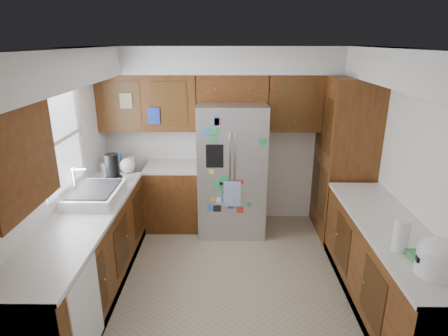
{
  "coord_description": "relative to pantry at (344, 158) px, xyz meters",
  "views": [
    {
      "loc": [
        -0.06,
        -3.63,
        2.57
      ],
      "look_at": [
        -0.1,
        0.35,
        1.21
      ],
      "focal_mm": 30.0,
      "sensor_mm": 36.0,
      "label": 1
    }
  ],
  "objects": [
    {
      "name": "paper_towel",
      "position": [
        -0.13,
        -2.05,
        -0.01
      ],
      "size": [
        0.13,
        0.13,
        0.28
      ],
      "primitive_type": "cylinder",
      "color": "white",
      "rests_on": "right_counter_run"
    },
    {
      "name": "sink_assembly",
      "position": [
        -3.0,
        -1.05,
        -0.09
      ],
      "size": [
        0.52,
        0.7,
        0.37
      ],
      "color": "white",
      "rests_on": "left_counter_run"
    },
    {
      "name": "right_counter_run",
      "position": [
        0.0,
        -1.62,
        -0.65
      ],
      "size": [
        0.63,
        2.25,
        0.92
      ],
      "color": "#45220D",
      "rests_on": "ground"
    },
    {
      "name": "left_counter_clutter",
      "position": [
        -2.95,
        -0.33,
        -0.02
      ],
      "size": [
        0.39,
        0.92,
        0.38
      ],
      "color": "black",
      "rests_on": "left_counter_run"
    },
    {
      "name": "left_counter_run",
      "position": [
        -2.86,
        -1.12,
        -0.65
      ],
      "size": [
        1.36,
        3.2,
        0.92
      ],
      "color": "#45220D",
      "rests_on": "ground"
    },
    {
      "name": "fridge_top_items",
      "position": [
        -1.49,
        0.25,
        1.2
      ],
      "size": [
        0.73,
        0.29,
        0.27
      ],
      "color": "#213EBE",
      "rests_on": "bridge_cabinet"
    },
    {
      "name": "room_shell",
      "position": [
        -1.61,
        -0.79,
        0.75
      ],
      "size": [
        3.64,
        3.24,
        2.52
      ],
      "color": "white",
      "rests_on": "ground"
    },
    {
      "name": "floor",
      "position": [
        -1.5,
        -1.15,
        -1.07
      ],
      "size": [
        3.6,
        3.6,
        0.0
      ],
      "primitive_type": "plane",
      "color": "tan",
      "rests_on": "ground"
    },
    {
      "name": "rice_cooker",
      "position": [
        -0.0,
        -2.38,
        -0.01
      ],
      "size": [
        0.32,
        0.31,
        0.27
      ],
      "color": "white",
      "rests_on": "right_counter_run"
    },
    {
      "name": "bridge_cabinet",
      "position": [
        -1.5,
        0.28,
        0.9
      ],
      "size": [
        0.96,
        0.34,
        0.35
      ],
      "primitive_type": "cube",
      "color": "#45220D",
      "rests_on": "fridge"
    },
    {
      "name": "pantry",
      "position": [
        0.0,
        0.0,
        0.0
      ],
      "size": [
        0.6,
        0.9,
        2.15
      ],
      "primitive_type": "cube",
      "color": "#45220D",
      "rests_on": "ground"
    },
    {
      "name": "fridge",
      "position": [
        -1.5,
        0.05,
        -0.17
      ],
      "size": [
        0.9,
        0.79,
        1.8
      ],
      "color": "#B0B0B5",
      "rests_on": "ground"
    }
  ]
}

